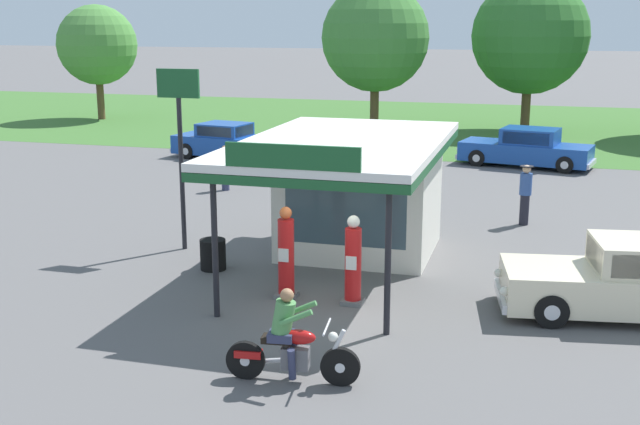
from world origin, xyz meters
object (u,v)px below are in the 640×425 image
Objects in this scene: bystander_leaning_by_kiosk at (225,167)px; motorcycle_with_rider at (290,344)px; roadside_pole_sign at (180,127)px; gas_pump_offside at (353,264)px; parked_car_back_row_left at (526,149)px; parked_car_back_row_right at (230,142)px; bystander_standing_back_lot at (525,193)px; gas_pump_nearside at (286,257)px; featured_classic_sedan at (638,282)px; spare_tire_stack at (213,254)px.

motorcycle_with_rider is at bearing -63.82° from bystander_leaning_by_kiosk.
bystander_leaning_by_kiosk is 0.34× the size of roadside_pole_sign.
gas_pump_offside reaches higher than parked_car_back_row_left.
bystander_leaning_by_kiosk reaches higher than parked_car_back_row_right.
parked_car_back_row_right is 14.77m from bystander_standing_back_lot.
bystander_standing_back_lot reaches higher than motorcycle_with_rider.
roadside_pole_sign reaches higher than bystander_leaning_by_kiosk.
parked_car_back_row_right is (-7.65, 15.86, -0.22)m from gas_pump_nearside.
roadside_pole_sign is at bearing -76.08° from bystander_leaning_by_kiosk.
parked_car_back_row_right is 13.88m from roadside_pole_sign.
gas_pump_offside is 5.60m from featured_classic_sedan.
roadside_pole_sign is (-8.07, -14.51, 2.42)m from parked_car_back_row_left.
bystander_standing_back_lot is (9.99, -2.11, 0.12)m from bystander_leaning_by_kiosk.
roadside_pole_sign is (-4.93, 6.58, 2.46)m from motorcycle_with_rider.
bystander_standing_back_lot is at bearing 73.77° from motorcycle_with_rider.
spare_tire_stack is at bearing -69.60° from bystander_leaning_by_kiosk.
roadside_pole_sign is (-10.60, 1.95, 2.42)m from featured_classic_sedan.
bystander_leaning_by_kiosk reaches higher than parked_car_back_row_left.
motorcycle_with_rider is 6.29m from spare_tire_stack.
gas_pump_offside reaches higher than spare_tire_stack.
bystander_standing_back_lot is 9.83m from roadside_pole_sign.
featured_classic_sedan is at bearing -45.77° from parked_car_back_row_right.
bystander_standing_back_lot is (-2.34, 6.81, 0.24)m from featured_classic_sedan.
parked_car_back_row_left is (-2.53, 16.46, 0.00)m from featured_classic_sedan.
parked_car_back_row_left reaches higher than spare_tire_stack.
gas_pump_offside is 1.08× the size of bystander_standing_back_lot.
parked_car_back_row_right is at bearing 110.47° from spare_tire_stack.
bystander_leaning_by_kiosk reaches higher than featured_classic_sedan.
gas_pump_offside is 0.34× the size of featured_classic_sedan.
roadside_pole_sign is 6.29× the size of spare_tire_stack.
roadside_pole_sign reaches higher than spare_tire_stack.
parked_car_back_row_left is (12.08, 1.44, 0.02)m from parked_car_back_row_right.
motorcycle_with_rider is 7.32m from featured_classic_sedan.
bystander_standing_back_lot is (4.63, 7.65, 0.03)m from gas_pump_nearside.
parked_car_back_row_left is 7.59× the size of spare_tire_stack.
bystander_leaning_by_kiosk is at bearing 110.40° from spare_tire_stack.
featured_classic_sedan is 7.20m from bystander_standing_back_lot.
parked_car_back_row_left is at bearing 75.64° from gas_pump_nearside.
gas_pump_nearside reaches higher than gas_pump_offside.
bystander_standing_back_lot is at bearing -11.91° from bystander_leaning_by_kiosk.
bystander_leaning_by_kiosk is at bearing 124.85° from gas_pump_offside.
gas_pump_offside is at bearing -60.19° from parked_car_back_row_right.
roadside_pole_sign reaches higher than gas_pump_offside.
gas_pump_offside is 3.80m from motorcycle_with_rider.
roadside_pole_sign reaches higher than parked_car_back_row_right.
gas_pump_offside is 0.41× the size of roadside_pole_sign.
parked_car_back_row_left is 12.36m from bystander_leaning_by_kiosk.
gas_pump_nearside is at bearing -104.36° from parked_car_back_row_left.
gas_pump_offside is at bearing -0.00° from gas_pump_nearside.
motorcycle_with_rider is 0.40× the size of parked_car_back_row_left.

